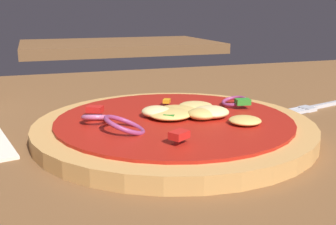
{
  "coord_description": "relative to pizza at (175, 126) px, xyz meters",
  "views": [
    {
      "loc": [
        -0.18,
        -0.36,
        0.17
      ],
      "look_at": [
        -0.04,
        0.05,
        0.06
      ],
      "focal_mm": 42.87,
      "sensor_mm": 36.0,
      "label": 1
    }
  ],
  "objects": [
    {
      "name": "dining_table",
      "position": [
        0.04,
        -0.03,
        -0.03
      ],
      "size": [
        1.21,
        1.02,
        0.04
      ],
      "color": "brown",
      "rests_on": "ground"
    },
    {
      "name": "fork",
      "position": [
        0.23,
        0.05,
        -0.01
      ],
      "size": [
        0.16,
        0.05,
        0.01
      ],
      "color": "silver",
      "rests_on": "dining_table"
    },
    {
      "name": "pizza",
      "position": [
        0.0,
        0.0,
        0.0
      ],
      "size": [
        0.3,
        0.3,
        0.04
      ],
      "color": "tan",
      "rests_on": "dining_table"
    },
    {
      "name": "background_table",
      "position": [
        0.21,
        1.28,
        -0.03
      ],
      "size": [
        0.79,
        0.49,
        0.04
      ],
      "color": "brown",
      "rests_on": "ground"
    }
  ]
}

